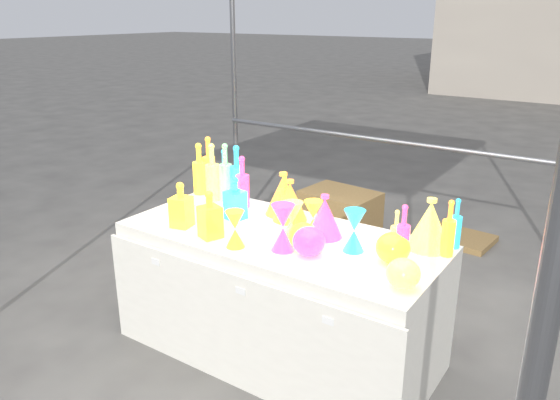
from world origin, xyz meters
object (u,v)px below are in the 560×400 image
Objects in this scene: globe_0 at (303,237)px; cardboard_box_closed at (340,216)px; display_table at (279,294)px; bottle_0 at (199,169)px; hourglass_0 at (235,229)px; lampshade_0 at (283,193)px; decanter_0 at (181,205)px.

cardboard_box_closed is at bearing 111.79° from globe_0.
display_table reaches higher than cardboard_box_closed.
cardboard_box_closed is (-0.49, 1.68, -0.15)m from display_table.
display_table is 1.76m from cardboard_box_closed.
cardboard_box_closed is 1.77× the size of bottle_0.
bottle_0 is at bearing 142.95° from hourglass_0.
lampshade_0 is (-0.17, 0.29, 0.51)m from display_table.
display_table is 0.50m from globe_0.
decanter_0 is at bearing 172.46° from hourglass_0.
cardboard_box_closed is 3.91× the size of globe_0.
lampshade_0 reaches higher than hourglass_0.
decanter_0 is at bearing -170.76° from globe_0.
bottle_0 is 0.69m from lampshade_0.
cardboard_box_closed is 2.33× the size of decanter_0.
decanter_0 is 0.44m from hourglass_0.
hourglass_0 is 0.76× the size of lampshade_0.
display_table is at bearing 70.27° from hourglass_0.
hourglass_0 reaches higher than display_table.
lampshade_0 is (0.37, 0.50, -0.00)m from decanter_0.
hourglass_0 is at bearing -106.11° from lampshade_0.
lampshade_0 is at bearing 119.71° from display_table.
cardboard_box_closed is 1.57m from lampshade_0.
bottle_0 is at bearing 110.13° from decanter_0.
globe_0 reaches higher than display_table.
globe_0 is at bearing -68.27° from lampshade_0.
display_table is 7.02× the size of lampshade_0.
globe_0 is at bearing -62.01° from cardboard_box_closed.
hourglass_0 is (-0.10, -0.27, 0.48)m from display_table.
display_table is at bearing -19.55° from bottle_0.
bottle_0 is at bearing 159.81° from globe_0.
hourglass_0 is at bearing -109.73° from display_table.
cardboard_box_closed is 1.58m from bottle_0.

